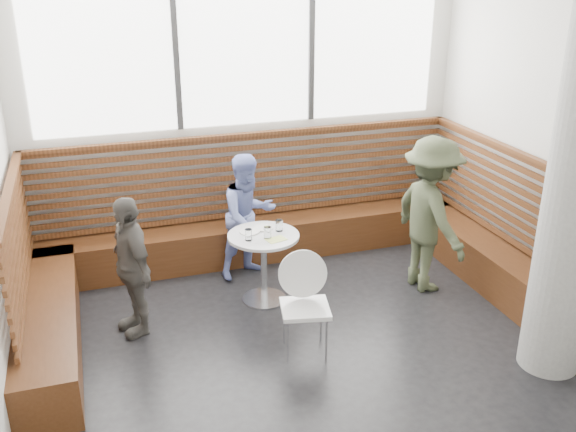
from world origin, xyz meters
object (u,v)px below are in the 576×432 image
object	(u,v)px
cafe_chair	(302,296)
child_left	(131,266)
cafe_table	(264,254)
adult_man	(430,215)
child_back	(249,216)

from	to	relation	value
cafe_chair	child_left	xyz separation A→B (m)	(-1.39, 0.78, 0.14)
cafe_table	child_left	size ratio (longest dim) A/B	0.55
adult_man	child_left	size ratio (longest dim) A/B	1.23
cafe_table	child_left	world-z (taller)	child_left
cafe_table	cafe_chair	size ratio (longest dim) A/B	0.81
cafe_table	adult_man	bearing A→B (deg)	-7.85
cafe_table	child_back	distance (m)	0.64
cafe_chair	child_back	xyz separation A→B (m)	(-0.07, 1.56, 0.16)
child_left	cafe_chair	bearing A→B (deg)	45.96
adult_man	child_back	world-z (taller)	adult_man
cafe_chair	child_back	size ratio (longest dim) A/B	0.66
adult_man	child_left	xyz separation A→B (m)	(-3.02, 0.07, -0.15)
cafe_table	cafe_chair	xyz separation A→B (m)	(0.08, -0.95, 0.01)
child_left	adult_man	bearing A→B (deg)	73.95
cafe_table	adult_man	xyz separation A→B (m)	(1.72, -0.24, 0.30)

